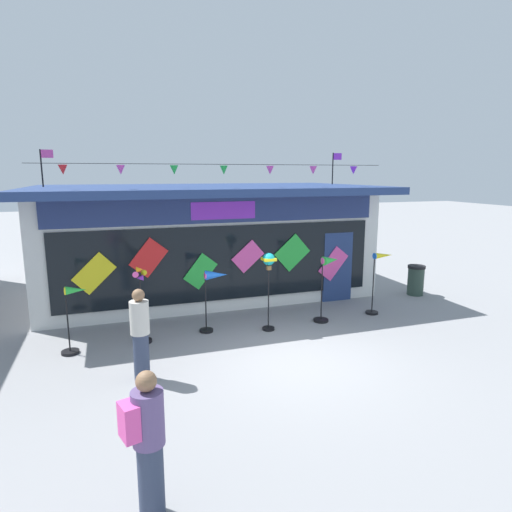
# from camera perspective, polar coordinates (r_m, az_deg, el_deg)

# --- Properties ---
(ground_plane) EXTENTS (80.00, 80.00, 0.00)m
(ground_plane) POSITION_cam_1_polar(r_m,az_deg,el_deg) (8.98, 5.07, -13.32)
(ground_plane) COLOR gray
(kite_shop_building) EXTENTS (9.79, 5.87, 4.34)m
(kite_shop_building) POSITION_cam_1_polar(r_m,az_deg,el_deg) (13.66, -6.74, 2.35)
(kite_shop_building) COLOR silver
(kite_shop_building) RESTS_ON ground_plane
(wind_spinner_far_left) EXTENTS (0.58, 0.36, 1.42)m
(wind_spinner_far_left) POSITION_cam_1_polar(r_m,az_deg,el_deg) (9.69, -22.87, -7.02)
(wind_spinner_far_left) COLOR black
(wind_spinner_far_left) RESTS_ON ground_plane
(wind_spinner_left) EXTENTS (0.39, 0.39, 1.72)m
(wind_spinner_left) POSITION_cam_1_polar(r_m,az_deg,el_deg) (9.79, -14.80, -6.46)
(wind_spinner_left) COLOR black
(wind_spinner_left) RESTS_ON ground_plane
(wind_spinner_center_left) EXTENTS (0.69, 0.32, 1.47)m
(wind_spinner_center_left) POSITION_cam_1_polar(r_m,az_deg,el_deg) (10.15, -5.55, -3.87)
(wind_spinner_center_left) COLOR black
(wind_spinner_center_left) RESTS_ON ground_plane
(wind_spinner_center_right) EXTENTS (0.29, 0.29, 1.86)m
(wind_spinner_center_right) POSITION_cam_1_polar(r_m,az_deg,el_deg) (10.08, 1.67, -1.94)
(wind_spinner_center_right) COLOR black
(wind_spinner_center_right) RESTS_ON ground_plane
(wind_spinner_right) EXTENTS (0.65, 0.38, 1.67)m
(wind_spinner_right) POSITION_cam_1_polar(r_m,az_deg,el_deg) (10.93, 9.35, -2.79)
(wind_spinner_right) COLOR black
(wind_spinner_right) RESTS_ON ground_plane
(wind_spinner_far_right) EXTENTS (0.71, 0.33, 1.64)m
(wind_spinner_far_right) POSITION_cam_1_polar(r_m,az_deg,el_deg) (11.84, 15.85, -2.21)
(wind_spinner_far_right) COLOR black
(wind_spinner_far_right) RESTS_ON ground_plane
(person_near_camera) EXTENTS (0.34, 0.34, 1.68)m
(person_near_camera) POSITION_cam_1_polar(r_m,az_deg,el_deg) (8.11, -14.92, -9.83)
(person_near_camera) COLOR #333D56
(person_near_camera) RESTS_ON ground_plane
(person_mid_plaza) EXTENTS (0.48, 0.38, 1.68)m
(person_mid_plaza) POSITION_cam_1_polar(r_m,az_deg,el_deg) (5.09, -14.04, -22.57)
(person_mid_plaza) COLOR #333D56
(person_mid_plaza) RESTS_ON ground_plane
(trash_bin) EXTENTS (0.52, 0.52, 0.91)m
(trash_bin) POSITION_cam_1_polar(r_m,az_deg,el_deg) (14.15, 20.21, -2.97)
(trash_bin) COLOR #2D4238
(trash_bin) RESTS_ON ground_plane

